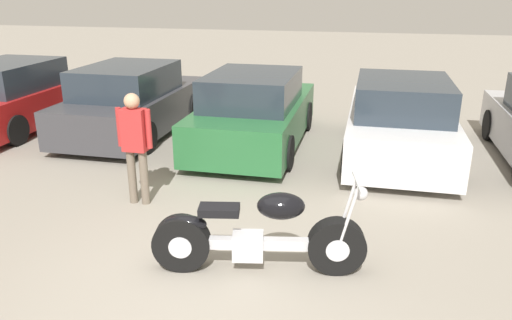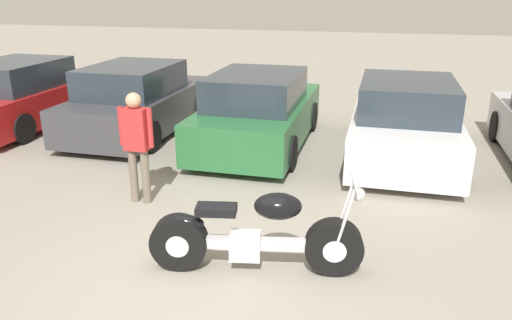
# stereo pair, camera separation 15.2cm
# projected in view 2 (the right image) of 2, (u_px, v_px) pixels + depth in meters

# --- Properties ---
(ground_plane) EXTENTS (60.00, 60.00, 0.00)m
(ground_plane) POSITION_uv_depth(u_px,v_px,m) (201.00, 291.00, 5.24)
(ground_plane) COLOR gray
(motorcycle) EXTENTS (2.35, 0.82, 1.09)m
(motorcycle) POSITION_uv_depth(u_px,v_px,m) (254.00, 236.00, 5.48)
(motorcycle) COLOR black
(motorcycle) RESTS_ON ground_plane
(parked_car_red) EXTENTS (1.89, 4.13, 1.47)m
(parked_car_red) POSITION_uv_depth(u_px,v_px,m) (24.00, 96.00, 11.16)
(parked_car_red) COLOR red
(parked_car_red) RESTS_ON ground_plane
(parked_car_dark_grey) EXTENTS (1.89, 4.13, 1.47)m
(parked_car_dark_grey) POSITION_uv_depth(u_px,v_px,m) (138.00, 101.00, 10.64)
(parked_car_dark_grey) COLOR #3D3D42
(parked_car_dark_grey) RESTS_ON ground_plane
(parked_car_green) EXTENTS (1.89, 4.13, 1.47)m
(parked_car_green) POSITION_uv_depth(u_px,v_px,m) (259.00, 112.00, 9.72)
(parked_car_green) COLOR #286B38
(parked_car_green) RESTS_ON ground_plane
(parked_car_white) EXTENTS (1.89, 4.13, 1.47)m
(parked_car_white) POSITION_uv_depth(u_px,v_px,m) (404.00, 122.00, 9.04)
(parked_car_white) COLOR white
(parked_car_white) RESTS_ON ground_plane
(person_standing) EXTENTS (0.52, 0.22, 1.63)m
(person_standing) POSITION_uv_depth(u_px,v_px,m) (137.00, 139.00, 7.06)
(person_standing) COLOR #726656
(person_standing) RESTS_ON ground_plane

